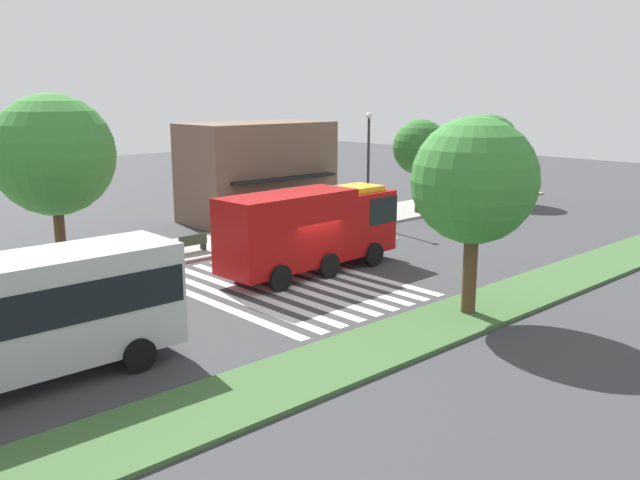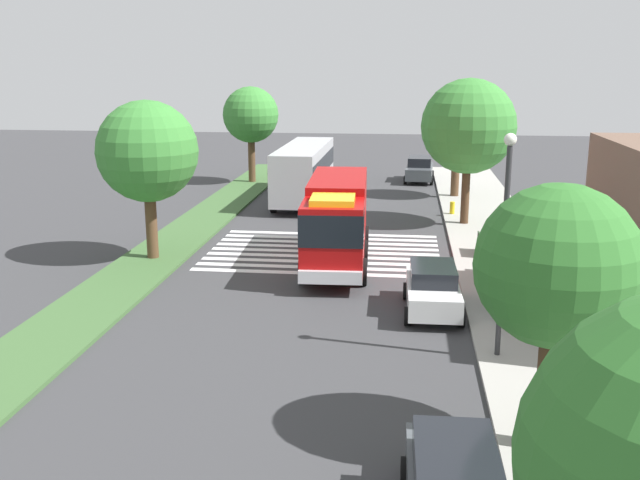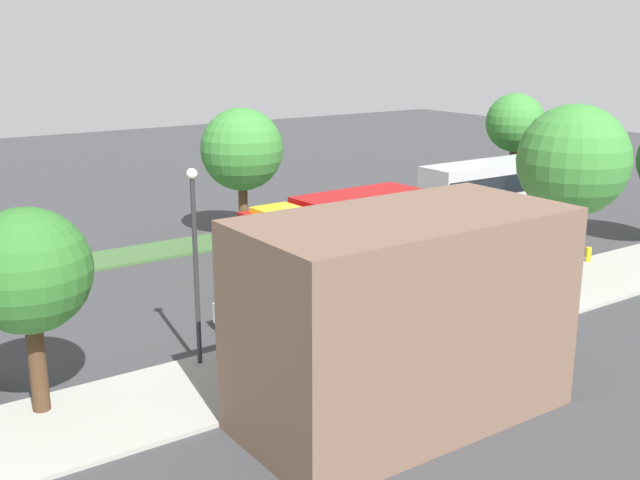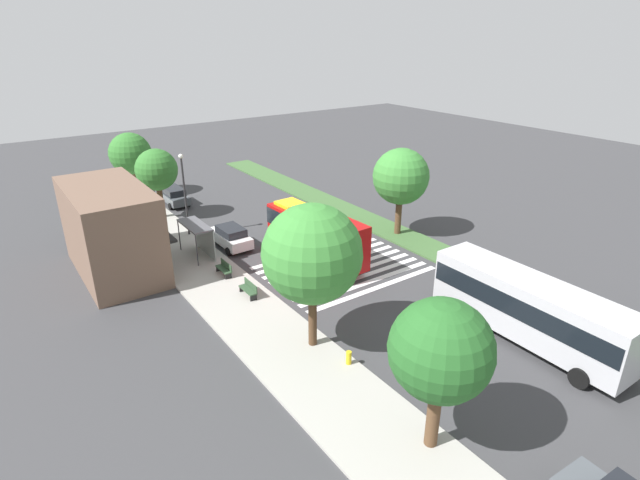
{
  "view_description": "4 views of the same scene",
  "coord_description": "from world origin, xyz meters",
  "px_view_note": "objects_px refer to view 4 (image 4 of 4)",
  "views": [
    {
      "loc": [
        -18.91,
        -20.94,
        7.89
      ],
      "look_at": [
        0.9,
        0.56,
        1.48
      ],
      "focal_mm": 37.87,
      "sensor_mm": 36.0,
      "label": 1
    },
    {
      "loc": [
        31.05,
        3.65,
        8.65
      ],
      "look_at": [
        1.54,
        0.18,
        1.34
      ],
      "focal_mm": 40.55,
      "sensor_mm": 36.0,
      "label": 2
    },
    {
      "loc": [
        20.64,
        28.49,
        10.76
      ],
      "look_at": [
        1.23,
        0.54,
        1.71
      ],
      "focal_mm": 43.06,
      "sensor_mm": 36.0,
      "label": 3
    },
    {
      "loc": [
        -26.5,
        19.39,
        15.52
      ],
      "look_at": [
        0.02,
        0.79,
        1.78
      ],
      "focal_mm": 27.95,
      "sensor_mm": 36.0,
      "label": 4
    }
  ],
  "objects_px": {
    "parked_car_mid": "(231,236)",
    "sidewalk_tree_east": "(157,170)",
    "bench_west_of_shelter": "(249,289)",
    "transit_bus": "(529,306)",
    "parked_car_east": "(173,195)",
    "sidewalk_tree_far_west": "(441,351)",
    "fire_hydrant": "(349,358)",
    "median_tree_west": "(401,177)",
    "sidewalk_tree_far_east": "(130,154)",
    "bus_stop_shelter": "(200,232)",
    "fire_truck": "(313,233)",
    "sidewalk_tree_west": "(312,254)",
    "street_lamp": "(184,188)",
    "bench_near_shelter": "(224,268)"
  },
  "relations": [
    {
      "from": "parked_car_mid",
      "to": "sidewalk_tree_east",
      "type": "distance_m",
      "value": 10.23
    },
    {
      "from": "bench_west_of_shelter",
      "to": "transit_bus",
      "type": "bearing_deg",
      "value": -141.7
    },
    {
      "from": "parked_car_east",
      "to": "sidewalk_tree_far_west",
      "type": "height_order",
      "value": "sidewalk_tree_far_west"
    },
    {
      "from": "parked_car_east",
      "to": "fire_hydrant",
      "type": "xyz_separation_m",
      "value": [
        -29.49,
        1.7,
        -0.36
      ]
    },
    {
      "from": "bench_west_of_shelter",
      "to": "median_tree_west",
      "type": "distance_m",
      "value": 15.56
    },
    {
      "from": "parked_car_east",
      "to": "sidewalk_tree_far_east",
      "type": "relative_size",
      "value": 0.77
    },
    {
      "from": "transit_bus",
      "to": "median_tree_west",
      "type": "distance_m",
      "value": 15.96
    },
    {
      "from": "parked_car_east",
      "to": "median_tree_west",
      "type": "relative_size",
      "value": 0.69
    },
    {
      "from": "bus_stop_shelter",
      "to": "fire_hydrant",
      "type": "relative_size",
      "value": 5.0
    },
    {
      "from": "fire_truck",
      "to": "parked_car_east",
      "type": "xyz_separation_m",
      "value": [
        18.12,
        3.96,
        -1.23
      ]
    },
    {
      "from": "sidewalk_tree_west",
      "to": "fire_hydrant",
      "type": "bearing_deg",
      "value": -168.44
    },
    {
      "from": "sidewalk_tree_west",
      "to": "median_tree_west",
      "type": "relative_size",
      "value": 1.11
    },
    {
      "from": "sidewalk_tree_far_east",
      "to": "sidewalk_tree_west",
      "type": "bearing_deg",
      "value": 180.0
    },
    {
      "from": "bench_west_of_shelter",
      "to": "sidewalk_tree_far_west",
      "type": "relative_size",
      "value": 0.25
    },
    {
      "from": "street_lamp",
      "to": "sidewalk_tree_far_east",
      "type": "bearing_deg",
      "value": 1.73
    },
    {
      "from": "parked_car_east",
      "to": "bus_stop_shelter",
      "type": "relative_size",
      "value": 1.37
    },
    {
      "from": "sidewalk_tree_far_west",
      "to": "median_tree_west",
      "type": "height_order",
      "value": "median_tree_west"
    },
    {
      "from": "parked_car_east",
      "to": "bus_stop_shelter",
      "type": "distance_m",
      "value": 13.19
    },
    {
      "from": "street_lamp",
      "to": "fire_hydrant",
      "type": "relative_size",
      "value": 9.44
    },
    {
      "from": "fire_truck",
      "to": "bus_stop_shelter",
      "type": "height_order",
      "value": "fire_truck"
    },
    {
      "from": "transit_bus",
      "to": "street_lamp",
      "type": "xyz_separation_m",
      "value": [
        24.54,
        9.26,
        1.9
      ]
    },
    {
      "from": "sidewalk_tree_far_west",
      "to": "sidewalk_tree_east",
      "type": "height_order",
      "value": "sidewalk_tree_far_west"
    },
    {
      "from": "sidewalk_tree_far_west",
      "to": "sidewalk_tree_east",
      "type": "bearing_deg",
      "value": 0.0
    },
    {
      "from": "parked_car_mid",
      "to": "sidewalk_tree_far_west",
      "type": "xyz_separation_m",
      "value": [
        -22.85,
        2.2,
        3.73
      ]
    },
    {
      "from": "fire_truck",
      "to": "median_tree_west",
      "type": "relative_size",
      "value": 1.33
    },
    {
      "from": "transit_bus",
      "to": "bench_near_shelter",
      "type": "height_order",
      "value": "transit_bus"
    },
    {
      "from": "transit_bus",
      "to": "street_lamp",
      "type": "relative_size",
      "value": 1.66
    },
    {
      "from": "fire_truck",
      "to": "sidewalk_tree_east",
      "type": "bearing_deg",
      "value": 20.14
    },
    {
      "from": "transit_bus",
      "to": "sidewalk_tree_west",
      "type": "distance_m",
      "value": 11.87
    },
    {
      "from": "bus_stop_shelter",
      "to": "sidewalk_tree_east",
      "type": "xyz_separation_m",
      "value": [
        9.66,
        -0.32,
        2.48
      ]
    },
    {
      "from": "fire_truck",
      "to": "transit_bus",
      "type": "height_order",
      "value": "fire_truck"
    },
    {
      "from": "fire_hydrant",
      "to": "parked_car_mid",
      "type": "bearing_deg",
      "value": -5.76
    },
    {
      "from": "bench_west_of_shelter",
      "to": "sidewalk_tree_far_east",
      "type": "height_order",
      "value": "sidewalk_tree_far_east"
    },
    {
      "from": "parked_car_mid",
      "to": "median_tree_west",
      "type": "bearing_deg",
      "value": -115.41
    },
    {
      "from": "fire_truck",
      "to": "median_tree_west",
      "type": "height_order",
      "value": "median_tree_west"
    },
    {
      "from": "parked_car_east",
      "to": "fire_truck",
      "type": "bearing_deg",
      "value": -168.78
    },
    {
      "from": "bench_west_of_shelter",
      "to": "sidewalk_tree_west",
      "type": "distance_m",
      "value": 8.14
    },
    {
      "from": "sidewalk_tree_far_west",
      "to": "sidewalk_tree_west",
      "type": "relative_size",
      "value": 0.83
    },
    {
      "from": "fire_truck",
      "to": "street_lamp",
      "type": "distance_m",
      "value": 11.31
    },
    {
      "from": "transit_bus",
      "to": "bench_near_shelter",
      "type": "bearing_deg",
      "value": -147.83
    },
    {
      "from": "sidewalk_tree_west",
      "to": "parked_car_mid",
      "type": "bearing_deg",
      "value": -8.67
    },
    {
      "from": "fire_truck",
      "to": "parked_car_mid",
      "type": "height_order",
      "value": "fire_truck"
    },
    {
      "from": "bus_stop_shelter",
      "to": "sidewalk_tree_far_east",
      "type": "distance_m",
      "value": 17.75
    },
    {
      "from": "sidewalk_tree_east",
      "to": "fire_hydrant",
      "type": "bearing_deg",
      "value": -178.91
    },
    {
      "from": "bench_west_of_shelter",
      "to": "fire_hydrant",
      "type": "xyz_separation_m",
      "value": [
        -9.03,
        -0.84,
        -0.1
      ]
    },
    {
      "from": "sidewalk_tree_far_west",
      "to": "fire_hydrant",
      "type": "bearing_deg",
      "value": -4.78
    },
    {
      "from": "sidewalk_tree_east",
      "to": "street_lamp",
      "type": "bearing_deg",
      "value": -175.7
    },
    {
      "from": "sidewalk_tree_west",
      "to": "sidewalk_tree_far_east",
      "type": "height_order",
      "value": "sidewalk_tree_west"
    },
    {
      "from": "median_tree_west",
      "to": "bus_stop_shelter",
      "type": "bearing_deg",
      "value": 70.47
    },
    {
      "from": "parked_car_mid",
      "to": "sidewalk_tree_west",
      "type": "height_order",
      "value": "sidewalk_tree_west"
    }
  ]
}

